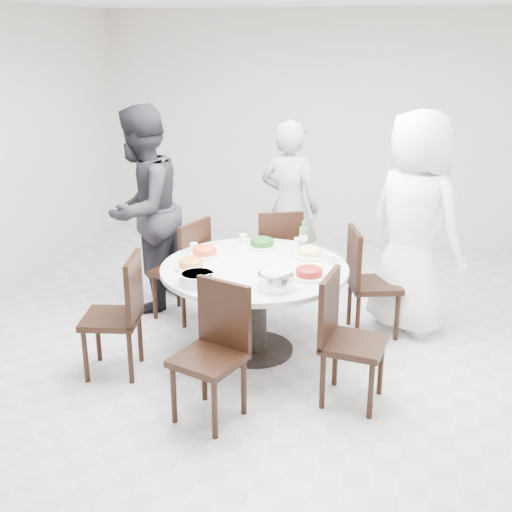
% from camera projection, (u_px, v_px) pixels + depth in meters
% --- Properties ---
extents(floor, '(6.00, 6.00, 0.01)m').
position_uv_depth(floor, '(290.00, 338.00, 5.58)').
color(floor, silver).
rests_on(floor, ground).
extents(wall_back, '(6.00, 0.01, 2.80)m').
position_uv_depth(wall_back, '(339.00, 129.00, 7.87)').
color(wall_back, silver).
rests_on(wall_back, ground).
extents(wall_front, '(6.00, 0.01, 2.80)m').
position_uv_depth(wall_front, '(138.00, 350.00, 2.37)').
color(wall_front, silver).
rests_on(wall_front, ground).
extents(dining_table, '(1.50, 1.50, 0.75)m').
position_uv_depth(dining_table, '(255.00, 309.00, 5.24)').
color(dining_table, silver).
rests_on(dining_table, floor).
extents(chair_ne, '(0.53, 0.53, 0.95)m').
position_uv_depth(chair_ne, '(374.00, 282.00, 5.54)').
color(chair_ne, black).
rests_on(chair_ne, floor).
extents(chair_n, '(0.55, 0.55, 0.95)m').
position_uv_depth(chair_n, '(276.00, 255.00, 6.22)').
color(chair_n, black).
rests_on(chair_n, floor).
extents(chair_nw, '(0.53, 0.53, 0.95)m').
position_uv_depth(chair_nw, '(180.00, 269.00, 5.85)').
color(chair_nw, black).
rests_on(chair_nw, floor).
extents(chair_sw, '(0.50, 0.50, 0.95)m').
position_uv_depth(chair_sw, '(111.00, 316.00, 4.88)').
color(chair_sw, black).
rests_on(chair_sw, floor).
extents(chair_s, '(0.53, 0.53, 0.95)m').
position_uv_depth(chair_s, '(208.00, 356.00, 4.27)').
color(chair_s, black).
rests_on(chair_s, floor).
extents(chair_se, '(0.47, 0.47, 0.95)m').
position_uv_depth(chair_se, '(354.00, 341.00, 4.47)').
color(chair_se, black).
rests_on(chair_se, floor).
extents(diner_right, '(1.12, 1.07, 1.94)m').
position_uv_depth(diner_right, '(414.00, 224.00, 5.48)').
color(diner_right, white).
rests_on(diner_right, floor).
extents(diner_middle, '(0.72, 0.57, 1.73)m').
position_uv_depth(diner_middle, '(290.00, 207.00, 6.41)').
color(diner_middle, black).
rests_on(diner_middle, floor).
extents(diner_left, '(0.83, 1.01, 1.92)m').
position_uv_depth(diner_left, '(142.00, 210.00, 5.94)').
color(diner_left, black).
rests_on(diner_left, floor).
extents(dish_greens, '(0.26, 0.26, 0.07)m').
position_uv_depth(dish_greens, '(262.00, 244.00, 5.55)').
color(dish_greens, white).
rests_on(dish_greens, dining_table).
extents(dish_pale, '(0.26, 0.26, 0.07)m').
position_uv_depth(dish_pale, '(309.00, 253.00, 5.30)').
color(dish_pale, white).
rests_on(dish_pale, dining_table).
extents(dish_orange, '(0.26, 0.26, 0.07)m').
position_uv_depth(dish_orange, '(205.00, 252.00, 5.33)').
color(dish_orange, white).
rests_on(dish_orange, dining_table).
extents(dish_redbrown, '(0.26, 0.26, 0.07)m').
position_uv_depth(dish_redbrown, '(309.00, 274.00, 4.85)').
color(dish_redbrown, white).
rests_on(dish_redbrown, dining_table).
extents(dish_tofu, '(0.25, 0.25, 0.06)m').
position_uv_depth(dish_tofu, '(191.00, 265.00, 5.04)').
color(dish_tofu, white).
rests_on(dish_tofu, dining_table).
extents(rice_bowl, '(0.26, 0.26, 0.11)m').
position_uv_depth(rice_bowl, '(276.00, 281.00, 4.65)').
color(rice_bowl, silver).
rests_on(rice_bowl, dining_table).
extents(soup_bowl, '(0.27, 0.27, 0.08)m').
position_uv_depth(soup_bowl, '(198.00, 279.00, 4.74)').
color(soup_bowl, white).
rests_on(soup_bowl, dining_table).
extents(beverage_bottle, '(0.07, 0.07, 0.25)m').
position_uv_depth(beverage_bottle, '(304.00, 235.00, 5.48)').
color(beverage_bottle, '#317C44').
rests_on(beverage_bottle, dining_table).
extents(tea_cups, '(0.07, 0.07, 0.08)m').
position_uv_depth(tea_cups, '(270.00, 238.00, 5.68)').
color(tea_cups, white).
rests_on(tea_cups, dining_table).
extents(chopsticks, '(0.24, 0.04, 0.01)m').
position_uv_depth(chopsticks, '(268.00, 242.00, 5.70)').
color(chopsticks, tan).
rests_on(chopsticks, dining_table).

